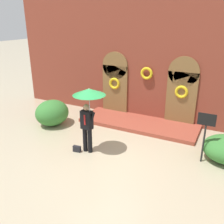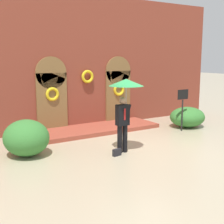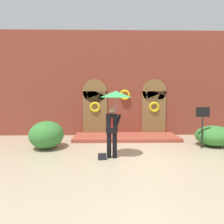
{
  "view_description": "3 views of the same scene",
  "coord_description": "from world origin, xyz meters",
  "px_view_note": "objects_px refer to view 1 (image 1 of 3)",
  "views": [
    {
      "loc": [
        3.6,
        -6.64,
        4.54
      ],
      "look_at": [
        -0.53,
        1.49,
        1.06
      ],
      "focal_mm": 40.0,
      "sensor_mm": 36.0,
      "label": 1
    },
    {
      "loc": [
        -6.17,
        -7.98,
        3.06
      ],
      "look_at": [
        -0.2,
        1.56,
        1.04
      ],
      "focal_mm": 50.0,
      "sensor_mm": 36.0,
      "label": 2
    },
    {
      "loc": [
        -0.91,
        -6.86,
        2.26
      ],
      "look_at": [
        -0.74,
        1.36,
        1.51
      ],
      "focal_mm": 32.0,
      "sensor_mm": 36.0,
      "label": 3
    }
  ],
  "objects_px": {
    "handbag": "(77,149)",
    "sign_post": "(205,130)",
    "shrub_left": "(52,113)",
    "person_with_umbrella": "(89,101)"
  },
  "relations": [
    {
      "from": "sign_post",
      "to": "shrub_left",
      "type": "bearing_deg",
      "value": 178.36
    },
    {
      "from": "handbag",
      "to": "sign_post",
      "type": "bearing_deg",
      "value": 9.92
    },
    {
      "from": "handbag",
      "to": "shrub_left",
      "type": "xyz_separation_m",
      "value": [
        -2.35,
        1.54,
        0.45
      ]
    },
    {
      "from": "person_with_umbrella",
      "to": "shrub_left",
      "type": "bearing_deg",
      "value": 154.38
    },
    {
      "from": "sign_post",
      "to": "shrub_left",
      "type": "height_order",
      "value": "sign_post"
    },
    {
      "from": "person_with_umbrella",
      "to": "handbag",
      "type": "height_order",
      "value": "person_with_umbrella"
    },
    {
      "from": "handbag",
      "to": "shrub_left",
      "type": "bearing_deg",
      "value": 138.43
    },
    {
      "from": "person_with_umbrella",
      "to": "handbag",
      "type": "distance_m",
      "value": 1.87
    },
    {
      "from": "sign_post",
      "to": "shrub_left",
      "type": "relative_size",
      "value": 1.12
    },
    {
      "from": "shrub_left",
      "to": "person_with_umbrella",
      "type": "bearing_deg",
      "value": -25.62
    }
  ]
}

